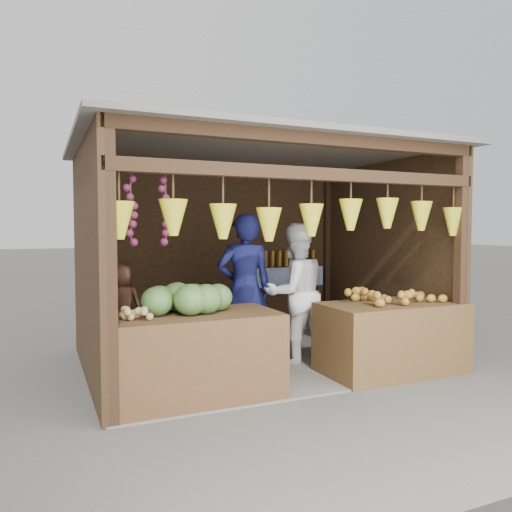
{
  "coord_description": "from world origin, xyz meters",
  "views": [
    {
      "loc": [
        -2.48,
        -5.7,
        1.67
      ],
      "look_at": [
        -0.03,
        -0.1,
        1.33
      ],
      "focal_mm": 35.0,
      "sensor_mm": 36.0,
      "label": 1
    }
  ],
  "objects_px": {
    "counter_left": "(195,356)",
    "woman_standing": "(295,293)",
    "man_standing": "(245,290)",
    "counter_right": "(392,338)",
    "vendor_seated": "(122,306)"
  },
  "relations": [
    {
      "from": "counter_left",
      "to": "man_standing",
      "type": "height_order",
      "value": "man_standing"
    },
    {
      "from": "counter_left",
      "to": "man_standing",
      "type": "distance_m",
      "value": 1.41
    },
    {
      "from": "counter_left",
      "to": "woman_standing",
      "type": "relative_size",
      "value": 0.95
    },
    {
      "from": "counter_left",
      "to": "vendor_seated",
      "type": "height_order",
      "value": "vendor_seated"
    },
    {
      "from": "man_standing",
      "to": "woman_standing",
      "type": "bearing_deg",
      "value": 178.82
    },
    {
      "from": "man_standing",
      "to": "vendor_seated",
      "type": "xyz_separation_m",
      "value": [
        -1.42,
        0.3,
        -0.15
      ]
    },
    {
      "from": "vendor_seated",
      "to": "counter_right",
      "type": "bearing_deg",
      "value": -178.34
    },
    {
      "from": "counter_left",
      "to": "woman_standing",
      "type": "xyz_separation_m",
      "value": [
        1.53,
        0.79,
        0.45
      ]
    },
    {
      "from": "counter_right",
      "to": "woman_standing",
      "type": "xyz_separation_m",
      "value": [
        -0.83,
        0.83,
        0.46
      ]
    },
    {
      "from": "woman_standing",
      "to": "vendor_seated",
      "type": "bearing_deg",
      "value": -15.68
    },
    {
      "from": "counter_left",
      "to": "counter_right",
      "type": "height_order",
      "value": "counter_left"
    },
    {
      "from": "man_standing",
      "to": "woman_standing",
      "type": "xyz_separation_m",
      "value": [
        0.61,
        -0.15,
        -0.06
      ]
    },
    {
      "from": "counter_left",
      "to": "woman_standing",
      "type": "distance_m",
      "value": 1.78
    },
    {
      "from": "man_standing",
      "to": "woman_standing",
      "type": "relative_size",
      "value": 1.07
    },
    {
      "from": "counter_right",
      "to": "woman_standing",
      "type": "height_order",
      "value": "woman_standing"
    }
  ]
}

